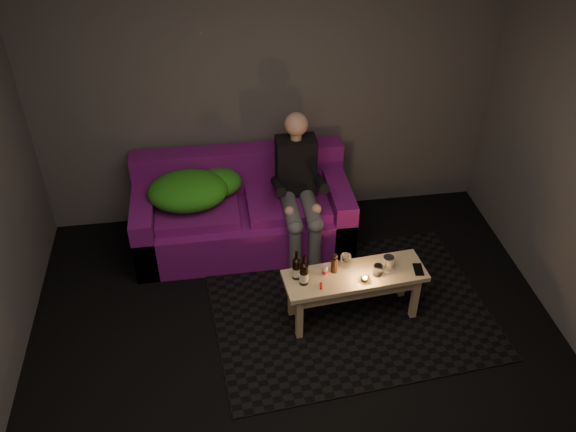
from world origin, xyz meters
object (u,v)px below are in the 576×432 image
object	(u,v)px
sofa	(243,214)
beer_bottle_a	(296,268)
coffee_table	(354,282)
beer_bottle_b	(304,273)
steel_cup	(388,263)
person	(299,186)

from	to	relation	value
sofa	beer_bottle_a	size ratio (longest dim) A/B	7.48
coffee_table	beer_bottle_a	distance (m)	0.47
sofa	beer_bottle_b	bearing A→B (deg)	-72.14
beer_bottle_a	steel_cup	world-z (taller)	beer_bottle_a
sofa	steel_cup	size ratio (longest dim) A/B	16.76
beer_bottle_b	steel_cup	distance (m)	0.65
coffee_table	beer_bottle_a	bearing A→B (deg)	176.81
beer_bottle_a	steel_cup	bearing A→B (deg)	-0.01
person	coffee_table	bearing A→B (deg)	-73.04
beer_bottle_a	beer_bottle_b	xyz separation A→B (m)	(0.04, -0.07, 0.01)
sofa	coffee_table	world-z (taller)	sofa
beer_bottle_a	beer_bottle_b	world-z (taller)	beer_bottle_b
coffee_table	beer_bottle_a	xyz separation A→B (m)	(-0.44, 0.02, 0.17)
beer_bottle_a	coffee_table	bearing A→B (deg)	-3.19
person	beer_bottle_b	distance (m)	0.97
sofa	coffee_table	bearing A→B (deg)	-54.79
person	steel_cup	bearing A→B (deg)	-59.08
person	beer_bottle_b	world-z (taller)	person
person	coffee_table	world-z (taller)	person
steel_cup	coffee_table	bearing A→B (deg)	-174.55
beer_bottle_a	sofa	bearing A→B (deg)	106.75
beer_bottle_a	beer_bottle_b	distance (m)	0.08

